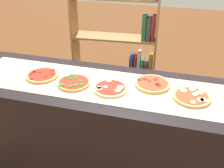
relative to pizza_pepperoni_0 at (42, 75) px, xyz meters
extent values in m
cube|color=black|center=(0.54, 0.00, -0.46)|extent=(2.44, 0.66, 0.90)
cube|color=beige|center=(0.54, 0.00, -0.01)|extent=(2.08, 0.46, 0.00)
cylinder|color=tan|center=(0.00, 0.00, 0.00)|extent=(0.24, 0.24, 0.02)
cylinder|color=#AD2314|center=(0.00, 0.00, 0.01)|extent=(0.20, 0.20, 0.00)
cylinder|color=maroon|center=(-0.08, -0.02, 0.01)|extent=(0.03, 0.03, 0.00)
cylinder|color=maroon|center=(0.07, 0.02, 0.01)|extent=(0.03, 0.03, 0.00)
cylinder|color=maroon|center=(-0.04, -0.08, 0.01)|extent=(0.04, 0.04, 0.00)
cylinder|color=maroon|center=(-0.03, 0.02, 0.01)|extent=(0.03, 0.03, 0.00)
cylinder|color=maroon|center=(0.04, -0.03, 0.01)|extent=(0.04, 0.04, 0.00)
cylinder|color=maroon|center=(0.05, 0.08, 0.01)|extent=(0.03, 0.03, 0.00)
cylinder|color=maroon|center=(-0.07, 0.02, 0.01)|extent=(0.03, 0.03, 0.00)
cylinder|color=maroon|center=(-0.08, 0.02, 0.01)|extent=(0.03, 0.03, 0.00)
cylinder|color=tan|center=(0.27, -0.04, 0.00)|extent=(0.23, 0.23, 0.02)
cylinder|color=#AD2314|center=(0.27, -0.04, 0.01)|extent=(0.21, 0.21, 0.00)
ellipsoid|color=#286B23|center=(0.20, -0.10, 0.01)|extent=(0.05, 0.05, 0.00)
ellipsoid|color=#286B23|center=(0.31, -0.09, 0.01)|extent=(0.05, 0.05, 0.00)
ellipsoid|color=#286B23|center=(0.34, -0.07, 0.01)|extent=(0.04, 0.03, 0.00)
ellipsoid|color=#286B23|center=(0.20, 0.01, 0.01)|extent=(0.05, 0.04, 0.00)
ellipsoid|color=#286B23|center=(0.31, -0.02, 0.01)|extent=(0.05, 0.05, 0.00)
ellipsoid|color=#286B23|center=(0.21, -0.11, 0.01)|extent=(0.05, 0.05, 0.00)
ellipsoid|color=#286B23|center=(0.27, 0.01, 0.01)|extent=(0.04, 0.04, 0.00)
ellipsoid|color=#286B23|center=(0.24, -0.01, 0.01)|extent=(0.04, 0.04, 0.00)
ellipsoid|color=#286B23|center=(0.22, 0.04, 0.01)|extent=(0.05, 0.05, 0.00)
ellipsoid|color=#286B23|center=(0.28, -0.11, 0.01)|extent=(0.04, 0.05, 0.00)
cylinder|color=#E5C17F|center=(0.54, -0.04, 0.00)|extent=(0.24, 0.24, 0.02)
cylinder|color=#AD2314|center=(0.54, -0.04, 0.01)|extent=(0.20, 0.20, 0.00)
cylinder|color=#EFE5CC|center=(0.51, -0.05, 0.01)|extent=(0.03, 0.03, 0.00)
cylinder|color=#EFE5CC|center=(0.47, -0.08, 0.01)|extent=(0.04, 0.04, 0.00)
cylinder|color=#EFE5CC|center=(0.61, -0.03, 0.01)|extent=(0.05, 0.05, 0.00)
cylinder|color=#EFE5CC|center=(0.60, -0.08, 0.01)|extent=(0.04, 0.04, 0.00)
cylinder|color=#EFE5CC|center=(0.51, 0.04, 0.01)|extent=(0.04, 0.04, 0.00)
cylinder|color=#EFE5CC|center=(0.48, -0.09, 0.01)|extent=(0.04, 0.04, 0.00)
cylinder|color=#DBB26B|center=(0.81, 0.09, 0.00)|extent=(0.25, 0.25, 0.02)
cylinder|color=red|center=(0.81, 0.09, 0.01)|extent=(0.22, 0.22, 0.00)
cylinder|color=maroon|center=(0.75, 0.12, 0.02)|extent=(0.03, 0.03, 0.00)
cylinder|color=maroon|center=(0.83, 0.14, 0.02)|extent=(0.03, 0.03, 0.00)
cylinder|color=maroon|center=(0.85, 0.07, 0.02)|extent=(0.03, 0.03, 0.00)
cylinder|color=maroon|center=(0.72, 0.11, 0.02)|extent=(0.03, 0.03, 0.00)
cylinder|color=maroon|center=(0.86, 0.06, 0.02)|extent=(0.04, 0.04, 0.00)
cylinder|color=maroon|center=(0.79, 0.10, 0.02)|extent=(0.03, 0.03, 0.00)
cylinder|color=tan|center=(1.08, -0.01, 0.00)|extent=(0.25, 0.25, 0.02)
cylinder|color=red|center=(1.08, -0.01, 0.01)|extent=(0.21, 0.21, 0.00)
cylinder|color=#EFE5CC|center=(1.10, 0.01, 0.01)|extent=(0.04, 0.04, 0.00)
cylinder|color=#EFE5CC|center=(1.09, -0.09, 0.01)|extent=(0.03, 0.03, 0.00)
cylinder|color=#EFE5CC|center=(1.13, 0.04, 0.01)|extent=(0.05, 0.05, 0.00)
cylinder|color=#EFE5CC|center=(1.16, -0.05, 0.01)|extent=(0.05, 0.05, 0.00)
cylinder|color=#EFE5CC|center=(1.08, 0.07, 0.01)|extent=(0.04, 0.04, 0.00)
cylinder|color=#EFE5CC|center=(1.03, 0.04, 0.01)|extent=(0.05, 0.05, 0.00)
cylinder|color=#EFE5CC|center=(1.14, -0.05, 0.01)|extent=(0.05, 0.05, 0.00)
cube|color=#A87A47|center=(0.71, 1.14, -0.07)|extent=(0.04, 0.25, 1.69)
cube|color=#A87A47|center=(-0.18, 1.07, -0.07)|extent=(0.04, 0.25, 1.69)
cube|color=#A87A47|center=(0.26, 1.10, -0.91)|extent=(0.89, 0.31, 0.02)
cube|color=gold|center=(0.67, 1.14, -0.79)|extent=(0.05, 0.17, 0.22)
cube|color=silver|center=(0.63, 1.13, -0.77)|extent=(0.05, 0.14, 0.25)
cube|color=gold|center=(0.58, 1.13, -0.78)|extent=(0.04, 0.18, 0.24)
cube|color=#234799|center=(0.53, 1.12, -0.78)|extent=(0.06, 0.15, 0.23)
cube|color=silver|center=(0.48, 1.12, -0.81)|extent=(0.05, 0.14, 0.18)
cube|color=#A87A47|center=(0.26, 1.10, -0.49)|extent=(0.89, 0.31, 0.02)
cube|color=orange|center=(0.67, 1.14, -0.36)|extent=(0.05, 0.16, 0.23)
cube|color=#47423D|center=(0.63, 1.13, -0.40)|extent=(0.05, 0.19, 0.17)
cube|color=#2D753D|center=(0.58, 1.13, -0.40)|extent=(0.05, 0.20, 0.17)
cube|color=silver|center=(0.54, 1.13, -0.35)|extent=(0.04, 0.17, 0.26)
cube|color=#B22823|center=(0.50, 1.12, -0.37)|extent=(0.04, 0.18, 0.22)
cube|color=#234799|center=(0.46, 1.12, -0.37)|extent=(0.05, 0.20, 0.22)
cube|color=#A87A47|center=(0.26, 1.10, -0.07)|extent=(0.89, 0.31, 0.02)
cube|color=#B22823|center=(0.67, 1.14, 0.07)|extent=(0.05, 0.17, 0.26)
cube|color=#47423D|center=(0.63, 1.13, 0.06)|extent=(0.06, 0.20, 0.24)
cube|color=#2D753D|center=(0.58, 1.13, 0.07)|extent=(0.05, 0.18, 0.25)
camera|label=1|loc=(0.97, -1.56, 0.95)|focal=43.05mm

